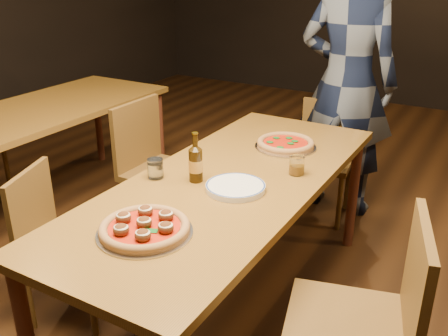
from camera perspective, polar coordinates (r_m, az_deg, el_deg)
The scene contains 14 objects.
ground at distance 2.71m, azimuth 0.55°, elevation -15.80°, with size 9.00×9.00×0.00m, color black.
table_main at distance 2.35m, azimuth 0.62°, elevation -2.77°, with size 0.80×2.00×0.75m.
table_left at distance 3.62m, azimuth -20.97°, elevation 5.09°, with size 0.80×2.00×0.75m.
chair_main_nw at distance 2.58m, azimuth -17.21°, elevation -8.16°, with size 0.38×0.38×0.81m, color brown, non-canonical shape.
chair_main_sw at distance 3.13m, azimuth -6.85°, elevation -0.43°, with size 0.43×0.43×0.93m, color brown, non-canonical shape.
chair_main_e at distance 1.94m, azimuth 13.95°, elevation -16.99°, with size 0.44×0.44×0.95m, color brown, non-canonical shape.
chair_end at distance 3.48m, azimuth 11.15°, elevation 0.87°, with size 0.39×0.39×0.83m, color brown, non-canonical shape.
pizza_meatball at distance 1.88m, azimuth -9.07°, elevation -6.73°, with size 0.36×0.36×0.07m.
pizza_margherita at distance 2.71m, azimuth 7.05°, elevation 2.77°, with size 0.33×0.33×0.04m.
plate_stack at distance 2.20m, azimuth 1.32°, elevation -2.22°, with size 0.26×0.26×0.03m, color white.
beer_bottle at distance 2.26m, azimuth -3.25°, elevation 0.42°, with size 0.06×0.06×0.23m.
water_glass at distance 2.33m, azimuth -7.85°, elevation -0.05°, with size 0.07×0.07×0.09m, color white.
amber_glass at distance 2.37m, azimuth 8.32°, elevation 0.30°, with size 0.07×0.07×0.09m, color #A46612.
diner at distance 3.50m, azimuth 13.87°, elevation 9.44°, with size 0.67×0.44×1.84m, color black.
Camera 1 is at (1.04, -1.84, 1.70)m, focal length 40.00 mm.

